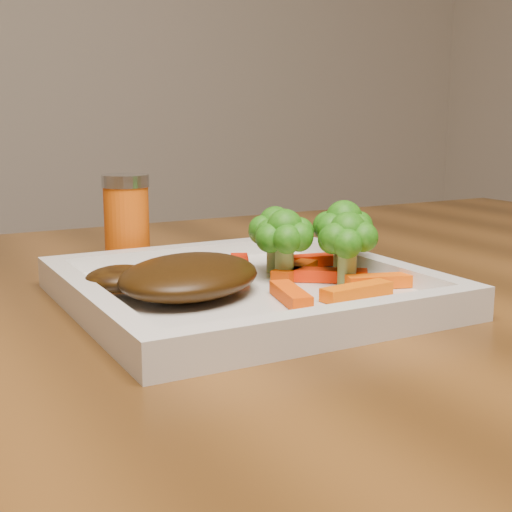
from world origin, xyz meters
name	(u,v)px	position (x,y,z in m)	size (l,w,h in m)	color
plate	(245,295)	(0.09, 0.19, 0.76)	(0.27, 0.27, 0.01)	silver
steak	(189,276)	(0.04, 0.19, 0.78)	(0.13, 0.10, 0.03)	#341F07
broccoli_0	(275,233)	(0.14, 0.23, 0.80)	(0.05, 0.05, 0.07)	#2E6E12
broccoli_1	(343,237)	(0.19, 0.20, 0.79)	(0.06, 0.06, 0.06)	#387112
broccoli_2	(347,249)	(0.17, 0.17, 0.79)	(0.06, 0.06, 0.06)	#266811
broccoli_3	(285,244)	(0.13, 0.20, 0.79)	(0.06, 0.06, 0.06)	#2D7213
carrot_0	(357,291)	(0.15, 0.12, 0.77)	(0.06, 0.02, 0.01)	#F05E03
carrot_1	(382,281)	(0.19, 0.14, 0.77)	(0.06, 0.02, 0.01)	#FF5704
carrot_2	(291,295)	(0.10, 0.14, 0.77)	(0.06, 0.02, 0.01)	#F24603
carrot_3	(322,260)	(0.19, 0.24, 0.77)	(0.06, 0.02, 0.01)	red
carrot_4	(240,264)	(0.12, 0.25, 0.77)	(0.06, 0.02, 0.01)	red
carrot_5	(329,275)	(0.16, 0.18, 0.77)	(0.06, 0.02, 0.01)	#FA2904
carrot_6	(295,271)	(0.15, 0.21, 0.77)	(0.06, 0.02, 0.01)	#C73A03
spice_shaker	(127,222)	(0.05, 0.37, 0.80)	(0.04, 0.04, 0.09)	#D0530B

